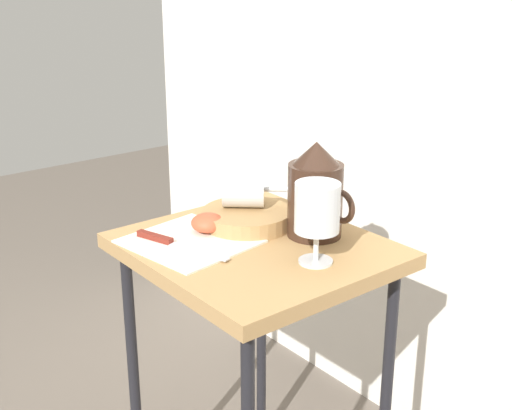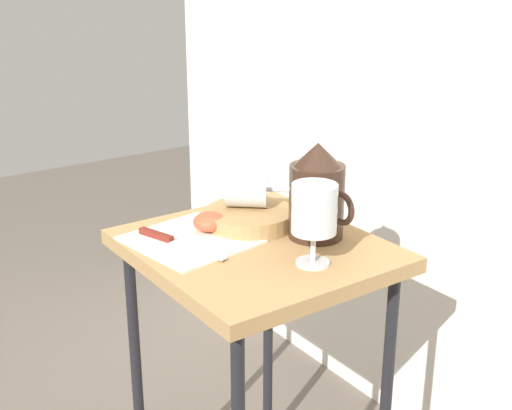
# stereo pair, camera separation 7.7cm
# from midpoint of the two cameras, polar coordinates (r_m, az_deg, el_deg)

# --- Properties ---
(curtain_drape) EXTENTS (2.40, 0.03, 2.17)m
(curtain_drape) POSITION_cam_midpoint_polar(r_m,az_deg,el_deg) (1.66, 14.13, 14.68)
(curtain_drape) COLOR silver
(curtain_drape) RESTS_ON ground_plane
(table) EXTENTS (0.49, 0.44, 0.68)m
(table) POSITION_cam_midpoint_polar(r_m,az_deg,el_deg) (1.40, -1.59, -6.14)
(table) COLOR #AD8451
(table) RESTS_ON ground_plane
(linen_napkin) EXTENTS (0.25, 0.24, 0.00)m
(linen_napkin) POSITION_cam_midpoint_polar(r_m,az_deg,el_deg) (1.39, -7.05, -2.99)
(linen_napkin) COLOR silver
(linen_napkin) RESTS_ON table
(basket_tray) EXTENTS (0.19, 0.19, 0.03)m
(basket_tray) POSITION_cam_midpoint_polar(r_m,az_deg,el_deg) (1.45, -2.27, -1.09)
(basket_tray) COLOR #AD8451
(basket_tray) RESTS_ON table
(pitcher) EXTENTS (0.16, 0.11, 0.20)m
(pitcher) POSITION_cam_midpoint_polar(r_m,az_deg,el_deg) (1.38, 3.31, 0.53)
(pitcher) COLOR #382319
(pitcher) RESTS_ON table
(wine_glass_upright) EXTENTS (0.08, 0.08, 0.15)m
(wine_glass_upright) POSITION_cam_midpoint_polar(r_m,az_deg,el_deg) (1.25, 3.27, -0.57)
(wine_glass_upright) COLOR silver
(wine_glass_upright) RESTS_ON table
(wine_glass_tipped_near) EXTENTS (0.15, 0.16, 0.08)m
(wine_glass_tipped_near) POSITION_cam_midpoint_polar(r_m,az_deg,el_deg) (1.46, -2.38, 1.30)
(wine_glass_tipped_near) COLOR silver
(wine_glass_tipped_near) RESTS_ON basket_tray
(apple_half_left) EXTENTS (0.07, 0.07, 0.04)m
(apple_half_left) POSITION_cam_midpoint_polar(r_m,az_deg,el_deg) (1.42, -5.53, -1.48)
(apple_half_left) COLOR #C15133
(apple_half_left) RESTS_ON linen_napkin
(knife) EXTENTS (0.22, 0.08, 0.01)m
(knife) POSITION_cam_midpoint_polar(r_m,az_deg,el_deg) (1.37, -8.81, -3.00)
(knife) COLOR silver
(knife) RESTS_ON linen_napkin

